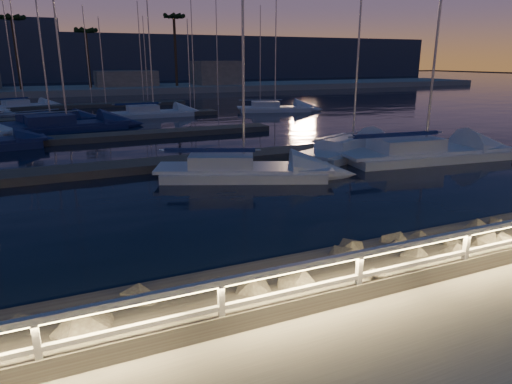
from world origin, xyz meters
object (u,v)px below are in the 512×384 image
sailboat_c (239,169)px  sailboat_j (48,121)px  sailboat_d (421,152)px  sailboat_n (23,106)px  sailboat_h (350,148)px  sailboat_l (273,108)px  sailboat_g (64,125)px  sailboat_k (152,112)px  guard_rail (314,274)px

sailboat_c → sailboat_j: (-8.05, 22.16, 0.01)m
sailboat_d → sailboat_n: (-21.21, 38.77, -0.06)m
sailboat_h → sailboat_j: sailboat_h is taller
sailboat_c → sailboat_l: bearing=83.7°
sailboat_h → sailboat_j: size_ratio=1.04×
sailboat_g → sailboat_k: size_ratio=1.17×
sailboat_d → sailboat_h: size_ratio=1.21×
sailboat_j → sailboat_l: (22.04, 2.74, -0.04)m
sailboat_l → sailboat_n: sailboat_l is taller
sailboat_c → sailboat_k: bearing=110.5°
sailboat_l → sailboat_n: (-24.52, 13.45, 0.00)m
guard_rail → sailboat_d: 18.58m
sailboat_d → sailboat_k: (-9.53, 25.89, -0.04)m
sailboat_d → sailboat_g: (-17.62, 19.43, 0.00)m
sailboat_d → sailboat_l: sailboat_d is taller
sailboat_d → sailboat_n: sailboat_d is taller
sailboat_h → sailboat_c: bearing=173.9°
sailboat_c → sailboat_n: 39.77m
sailboat_n → sailboat_h: bearing=-85.5°
sailboat_h → sailboat_n: sailboat_h is taller
sailboat_k → sailboat_c: bearing=-93.0°
sailboat_g → guard_rail: bearing=-92.4°
guard_rail → sailboat_h: 18.82m
sailboat_h → sailboat_l: size_ratio=1.03×
sailboat_g → sailboat_j: size_ratio=1.19×
guard_rail → sailboat_n: 51.30m
guard_rail → sailboat_g: 31.67m
sailboat_k → sailboat_l: sailboat_k is taller
sailboat_c → sailboat_n: (-10.53, 38.35, -0.02)m
guard_rail → sailboat_k: (4.61, 37.92, -0.95)m
sailboat_d → sailboat_h: 3.90m
sailboat_j → sailboat_n: bearing=78.1°
sailboat_c → sailboat_d: 10.69m
sailboat_c → sailboat_j: sailboat_c is taller
sailboat_d → sailboat_l: 25.54m
sailboat_l → sailboat_n: bearing=169.8°
sailboat_j → guard_rail: bearing=-103.0°
sailboat_g → sailboat_j: sailboat_g is taller
sailboat_k → sailboat_l: size_ratio=1.01×
sailboat_d → sailboat_n: 44.19m
guard_rail → sailboat_n: size_ratio=3.73×
sailboat_h → sailboat_n: bearing=94.3°
sailboat_j → sailboat_h: bearing=-71.4°
sailboat_g → sailboat_n: bearing=91.7°
sailboat_j → sailboat_n: sailboat_j is taller
guard_rail → sailboat_h: bearing=52.4°
sailboat_c → sailboat_l: sailboat_c is taller
sailboat_d → sailboat_j: (-18.73, 22.58, -0.03)m
sailboat_h → sailboat_l: bearing=52.1°
sailboat_k → sailboat_l: bearing=-3.0°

